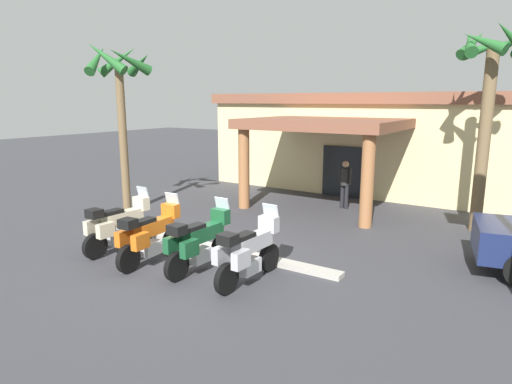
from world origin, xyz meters
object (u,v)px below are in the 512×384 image
object	(u,v)px
motorcycle_orange	(150,235)
motel_building	(365,140)
palm_tree_roadside	(120,85)
motorcycle_cream	(119,225)
pedestrian	(345,181)
motorcycle_silver	(248,252)
palm_tree_near_portico	(489,81)
motorcycle_green	(199,242)

from	to	relation	value
motorcycle_orange	motel_building	bearing A→B (deg)	-8.36
palm_tree_roadside	motorcycle_orange	bearing A→B (deg)	-34.82
motel_building	motorcycle_orange	distance (m)	12.34
palm_tree_roadside	motel_building	bearing A→B (deg)	58.90
motorcycle_orange	palm_tree_roadside	bearing A→B (deg)	51.72
palm_tree_roadside	motorcycle_cream	bearing A→B (deg)	-43.33
motorcycle_cream	pedestrian	world-z (taller)	pedestrian
motel_building	motorcycle_silver	xyz separation A→B (m)	(1.63, -11.89, -1.46)
pedestrian	palm_tree_near_portico	xyz separation A→B (m)	(4.44, -0.46, 3.43)
motel_building	motorcycle_orange	size ratio (longest dim) A/B	6.11
motel_building	motorcycle_green	bearing A→B (deg)	-88.48
pedestrian	palm_tree_near_portico	size ratio (longest dim) A/B	0.29
motorcycle_cream	motorcycle_silver	size ratio (longest dim) A/B	1.00
motorcycle_cream	palm_tree_roadside	xyz separation A→B (m)	(-3.11, 2.94, 3.74)
motorcycle_cream	motorcycle_green	bearing A→B (deg)	-85.76
motorcycle_green	palm_tree_roadside	size ratio (longest dim) A/B	0.38
palm_tree_roadside	palm_tree_near_portico	world-z (taller)	palm_tree_near_portico
motorcycle_cream	pedestrian	xyz separation A→B (m)	(3.20, 7.69, 0.33)
motorcycle_green	motorcycle_silver	size ratio (longest dim) A/B	1.00
motorcycle_orange	pedestrian	xyz separation A→B (m)	(1.86, 7.85, 0.33)
motel_building	palm_tree_near_portico	distance (m)	7.49
motorcycle_orange	palm_tree_near_portico	distance (m)	10.42
pedestrian	motel_building	bearing A→B (deg)	23.43
motorcycle_green	palm_tree_roadside	distance (m)	7.45
pedestrian	palm_tree_roadside	bearing A→B (deg)	139.80
palm_tree_roadside	palm_tree_near_portico	distance (m)	11.58
motorcycle_silver	palm_tree_near_portico	distance (m)	8.79
motorcycle_cream	motorcycle_orange	bearing A→B (deg)	-94.67
motorcycle_orange	motorcycle_silver	xyz separation A→B (m)	(2.68, 0.32, 0.00)
motorcycle_cream	palm_tree_near_portico	xyz separation A→B (m)	(7.64, 7.24, 3.76)
motorcycle_orange	pedestrian	distance (m)	8.08
motorcycle_orange	motorcycle_green	distance (m)	1.36
motorcycle_cream	motorcycle_green	size ratio (longest dim) A/B	1.00
motorcycle_cream	motorcycle_green	distance (m)	2.68
motorcycle_cream	palm_tree_near_portico	distance (m)	11.17
motorcycle_cream	palm_tree_near_portico	size ratio (longest dim) A/B	0.36
motorcycle_green	palm_tree_roadside	world-z (taller)	palm_tree_roadside
pedestrian	palm_tree_near_portico	world-z (taller)	palm_tree_near_portico
motel_building	palm_tree_near_portico	size ratio (longest dim) A/B	2.22
palm_tree_roadside	motorcycle_green	bearing A→B (deg)	-26.11
motorcycle_silver	pedestrian	xyz separation A→B (m)	(-0.81, 7.53, 0.33)
motorcycle_silver	motorcycle_orange	bearing A→B (deg)	99.59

